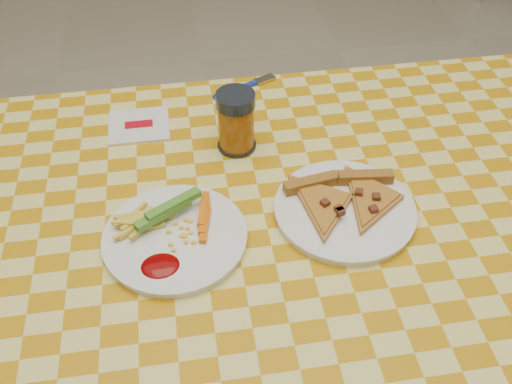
# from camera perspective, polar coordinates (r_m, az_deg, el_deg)

# --- Properties ---
(table) EXTENTS (1.28, 0.88, 0.76)m
(table) POSITION_cam_1_polar(r_m,az_deg,el_deg) (0.96, 1.10, -6.66)
(table) COLOR silver
(table) RESTS_ON ground
(plate_left) EXTENTS (0.27, 0.27, 0.01)m
(plate_left) POSITION_cam_1_polar(r_m,az_deg,el_deg) (0.90, -8.08, -4.62)
(plate_left) COLOR white
(plate_left) RESTS_ON table
(plate_right) EXTENTS (0.24, 0.24, 0.01)m
(plate_right) POSITION_cam_1_polar(r_m,az_deg,el_deg) (0.94, 8.84, -1.86)
(plate_right) COLOR white
(plate_right) RESTS_ON table
(fries_veggies) EXTENTS (0.17, 0.16, 0.04)m
(fries_veggies) POSITION_cam_1_polar(r_m,az_deg,el_deg) (0.89, -8.78, -3.26)
(fries_veggies) COLOR #F5E14E
(fries_veggies) RESTS_ON plate_left
(pizza_slices) EXTENTS (0.22, 0.20, 0.02)m
(pizza_slices) POSITION_cam_1_polar(r_m,az_deg,el_deg) (0.94, 8.86, -0.62)
(pizza_slices) COLOR #B68038
(pizza_slices) RESTS_ON plate_right
(drink_glass) EXTENTS (0.07, 0.07, 0.12)m
(drink_glass) POSITION_cam_1_polar(r_m,az_deg,el_deg) (1.02, -2.00, 7.04)
(drink_glass) COLOR black
(drink_glass) RESTS_ON table
(napkin) EXTENTS (0.12, 0.11, 0.01)m
(napkin) POSITION_cam_1_polar(r_m,az_deg,el_deg) (1.13, -11.62, 6.54)
(napkin) COLOR silver
(napkin) RESTS_ON table
(fork) EXTENTS (0.14, 0.08, 0.01)m
(fork) POSITION_cam_1_polar(r_m,az_deg,el_deg) (1.21, -1.09, 10.54)
(fork) COLOR navy
(fork) RESTS_ON table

